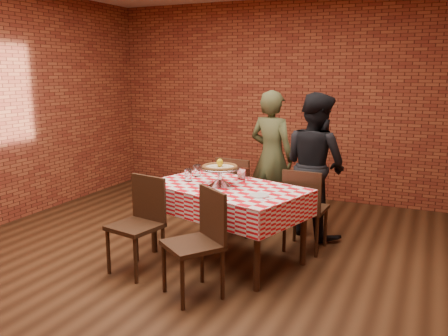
{
  "coord_description": "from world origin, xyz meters",
  "views": [
    {
      "loc": [
        2.05,
        -3.75,
        1.87
      ],
      "look_at": [
        0.15,
        0.45,
        0.92
      ],
      "focal_mm": 37.54,
      "sensor_mm": 36.0,
      "label": 1
    }
  ],
  "objects_px": {
    "table": "(226,223)",
    "water_glass_right": "(197,171)",
    "pizza_stand": "(220,177)",
    "chair_far_right": "(306,209)",
    "chair_near_left": "(135,226)",
    "chair_near_right": "(192,245)",
    "diner_olive": "(272,157)",
    "pizza": "(220,167)",
    "diner_black": "(315,165)",
    "condiment_caddy": "(244,175)",
    "water_glass_left": "(188,175)",
    "chair_far_left": "(240,194)"
  },
  "relations": [
    {
      "from": "table",
      "to": "water_glass_right",
      "type": "relative_size",
      "value": 12.15
    },
    {
      "from": "pizza_stand",
      "to": "chair_far_right",
      "type": "height_order",
      "value": "pizza_stand"
    },
    {
      "from": "chair_near_left",
      "to": "chair_near_right",
      "type": "xyz_separation_m",
      "value": [
        0.71,
        -0.2,
        0.0
      ]
    },
    {
      "from": "chair_near_left",
      "to": "water_glass_right",
      "type": "bearing_deg",
      "value": 90.42
    },
    {
      "from": "table",
      "to": "diner_olive",
      "type": "height_order",
      "value": "diner_olive"
    },
    {
      "from": "pizza",
      "to": "diner_black",
      "type": "bearing_deg",
      "value": 57.74
    },
    {
      "from": "diner_olive",
      "to": "table",
      "type": "bearing_deg",
      "value": 103.21
    },
    {
      "from": "table",
      "to": "pizza_stand",
      "type": "xyz_separation_m",
      "value": [
        -0.06,
        -0.01,
        0.47
      ]
    },
    {
      "from": "chair_near_left",
      "to": "condiment_caddy",
      "type": "bearing_deg",
      "value": 62.36
    },
    {
      "from": "water_glass_left",
      "to": "chair_far_right",
      "type": "xyz_separation_m",
      "value": [
        1.11,
        0.55,
        -0.38
      ]
    },
    {
      "from": "pizza",
      "to": "diner_olive",
      "type": "relative_size",
      "value": 0.21
    },
    {
      "from": "diner_olive",
      "to": "diner_black",
      "type": "xyz_separation_m",
      "value": [
        0.62,
        -0.29,
        -0.0
      ]
    },
    {
      "from": "diner_olive",
      "to": "pizza_stand",
      "type": "bearing_deg",
      "value": 100.54
    },
    {
      "from": "diner_black",
      "to": "chair_near_left",
      "type": "bearing_deg",
      "value": 87.09
    },
    {
      "from": "pizza_stand",
      "to": "pizza",
      "type": "distance_m",
      "value": 0.09
    },
    {
      "from": "diner_olive",
      "to": "diner_black",
      "type": "height_order",
      "value": "diner_olive"
    },
    {
      "from": "chair_far_left",
      "to": "diner_black",
      "type": "bearing_deg",
      "value": -157.06
    },
    {
      "from": "pizza",
      "to": "diner_black",
      "type": "distance_m",
      "value": 1.3
    },
    {
      "from": "pizza_stand",
      "to": "chair_near_left",
      "type": "height_order",
      "value": "pizza_stand"
    },
    {
      "from": "table",
      "to": "diner_black",
      "type": "bearing_deg",
      "value": 60.02
    },
    {
      "from": "pizza",
      "to": "chair_near_right",
      "type": "distance_m",
      "value": 0.99
    },
    {
      "from": "water_glass_right",
      "to": "table",
      "type": "bearing_deg",
      "value": -30.05
    },
    {
      "from": "table",
      "to": "chair_near_left",
      "type": "distance_m",
      "value": 0.92
    },
    {
      "from": "chair_near_left",
      "to": "chair_near_right",
      "type": "relative_size",
      "value": 0.99
    },
    {
      "from": "water_glass_right",
      "to": "chair_far_left",
      "type": "distance_m",
      "value": 0.71
    },
    {
      "from": "table",
      "to": "chair_near_right",
      "type": "height_order",
      "value": "chair_near_right"
    },
    {
      "from": "water_glass_left",
      "to": "pizza_stand",
      "type": "bearing_deg",
      "value": -5.79
    },
    {
      "from": "water_glass_left",
      "to": "chair_near_left",
      "type": "height_order",
      "value": "chair_near_left"
    },
    {
      "from": "chair_near_left",
      "to": "chair_near_right",
      "type": "bearing_deg",
      "value": -4.72
    },
    {
      "from": "diner_black",
      "to": "pizza_stand",
      "type": "bearing_deg",
      "value": 90.82
    },
    {
      "from": "water_glass_right",
      "to": "chair_far_right",
      "type": "bearing_deg",
      "value": 15.35
    },
    {
      "from": "water_glass_left",
      "to": "diner_olive",
      "type": "relative_size",
      "value": 0.08
    },
    {
      "from": "condiment_caddy",
      "to": "chair_near_left",
      "type": "height_order",
      "value": "chair_near_left"
    },
    {
      "from": "water_glass_right",
      "to": "chair_far_right",
      "type": "height_order",
      "value": "chair_far_right"
    },
    {
      "from": "pizza_stand",
      "to": "diner_black",
      "type": "height_order",
      "value": "diner_black"
    },
    {
      "from": "pizza_stand",
      "to": "chair_near_left",
      "type": "distance_m",
      "value": 0.95
    },
    {
      "from": "pizza_stand",
      "to": "diner_black",
      "type": "relative_size",
      "value": 0.24
    },
    {
      "from": "chair_near_left",
      "to": "chair_far_left",
      "type": "height_order",
      "value": "chair_far_left"
    },
    {
      "from": "table",
      "to": "pizza",
      "type": "bearing_deg",
      "value": -172.42
    },
    {
      "from": "chair_near_left",
      "to": "diner_olive",
      "type": "distance_m",
      "value": 2.16
    },
    {
      "from": "table",
      "to": "pizza_stand",
      "type": "distance_m",
      "value": 0.48
    },
    {
      "from": "chair_far_left",
      "to": "diner_black",
      "type": "relative_size",
      "value": 0.55
    },
    {
      "from": "water_glass_left",
      "to": "chair_far_right",
      "type": "bearing_deg",
      "value": 26.41
    },
    {
      "from": "chair_near_right",
      "to": "chair_far_right",
      "type": "xyz_separation_m",
      "value": [
        0.59,
        1.44,
        -0.01
      ]
    },
    {
      "from": "condiment_caddy",
      "to": "chair_far_right",
      "type": "distance_m",
      "value": 0.77
    },
    {
      "from": "table",
      "to": "pizza_stand",
      "type": "bearing_deg",
      "value": -172.42
    },
    {
      "from": "table",
      "to": "diner_black",
      "type": "distance_m",
      "value": 1.33
    },
    {
      "from": "pizza_stand",
      "to": "water_glass_left",
      "type": "height_order",
      "value": "pizza_stand"
    },
    {
      "from": "table",
      "to": "chair_near_left",
      "type": "bearing_deg",
      "value": -134.22
    },
    {
      "from": "chair_near_left",
      "to": "chair_far_left",
      "type": "xyz_separation_m",
      "value": [
        0.45,
        1.47,
        0.0
      ]
    }
  ]
}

